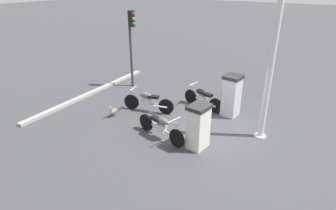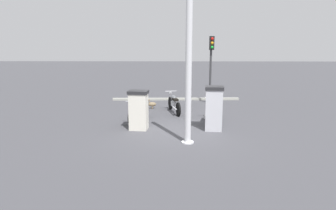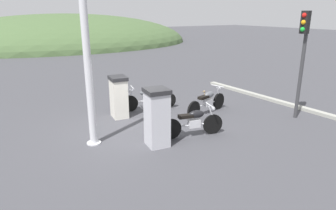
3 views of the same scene
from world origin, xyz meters
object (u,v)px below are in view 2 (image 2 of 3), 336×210
Objects in this scene: wandering_duck at (152,104)px; canopy_support_pole at (188,73)px; motorcycle_near_pump at (210,110)px; fuel_pump_far at (139,110)px; motorcycle_extra at (174,103)px; motorcycle_far_pump at (138,110)px; fuel_pump_near at (214,108)px; roadside_traffic_light at (211,58)px.

canopy_support_pole is (-5.29, -1.59, 2.00)m from wandering_duck.
fuel_pump_far is at bearing 113.87° from motorcycle_near_pump.
wandering_duck is (0.85, 1.11, -0.22)m from motorcycle_extra.
canopy_support_pole reaches higher than motorcycle_far_pump.
canopy_support_pole reaches higher than wandering_duck.
fuel_pump_far is (0.00, 2.78, -0.08)m from fuel_pump_near.
motorcycle_extra is 0.57× the size of roadside_traffic_light.
roadside_traffic_light reaches higher than fuel_pump_far.
roadside_traffic_light is at bearing -5.38° from fuel_pump_near.
fuel_pump_far reaches higher than motorcycle_far_pump.
canopy_support_pole is (-1.51, -1.77, 1.48)m from fuel_pump_far.
motorcycle_extra is at bearing 6.08° from canopy_support_pole.
motorcycle_far_pump is at bearing 138.26° from motorcycle_extra.
motorcycle_near_pump is 0.93× the size of motorcycle_extra.
fuel_pump_near is at bearing -145.47° from wandering_duck.
motorcycle_far_pump is (1.26, 0.19, -0.30)m from fuel_pump_far.
fuel_pump_far is at bearing -171.30° from motorcycle_far_pump.
fuel_pump_near is 0.85× the size of motorcycle_near_pump.
motorcycle_extra is at bearing 139.69° from roadside_traffic_light.
wandering_duck is (3.78, 2.60, -0.60)m from fuel_pump_near.
fuel_pump_near is 3.38× the size of wandering_duck.
motorcycle_extra is at bearing -127.48° from wandering_duck.
fuel_pump_near is at bearing 174.62° from roadside_traffic_light.
canopy_support_pole is (-4.44, -0.47, 1.78)m from motorcycle_extra.
fuel_pump_near is at bearing -153.03° from motorcycle_extra.
fuel_pump_near is at bearing -33.95° from canopy_support_pole.
motorcycle_near_pump is 3.97× the size of wandering_duck.
fuel_pump_near is 1.29m from motorcycle_near_pump.
motorcycle_near_pump is at bearing -66.13° from fuel_pump_far.
wandering_duck is 0.11× the size of canopy_support_pole.
fuel_pump_near is 0.45× the size of roadside_traffic_light.
fuel_pump_far is at bearing 49.46° from canopy_support_pole.
fuel_pump_near is 3.26m from motorcycle_far_pump.
fuel_pump_near is at bearing -90.00° from fuel_pump_far.
canopy_support_pole is at bearing -173.92° from motorcycle_extra.
wandering_duck is at bearing 45.65° from motorcycle_near_pump.
roadside_traffic_light is (1.49, -3.10, 2.26)m from wandering_duck.
fuel_pump_far reaches higher than wandering_duck.
wandering_duck is (2.52, -0.37, -0.22)m from motorcycle_far_pump.
fuel_pump_far is at bearing 148.11° from roadside_traffic_light.
roadside_traffic_light reaches higher than motorcycle_extra.
canopy_support_pole is at bearing -130.54° from fuel_pump_far.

